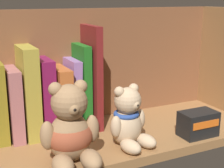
{
  "coord_description": "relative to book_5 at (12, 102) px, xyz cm",
  "views": [
    {
      "loc": [
        -28.21,
        -63.55,
        32.52
      ],
      "look_at": [
        2.46,
        0.0,
        13.99
      ],
      "focal_mm": 53.51,
      "sensor_mm": 36.0,
      "label": 1
    }
  ],
  "objects": [
    {
      "name": "shelf_back_panel",
      "position": [
        17.51,
        3.47,
        5.0
      ],
      "size": [
        77.06,
        1.2,
        29.79
      ],
      "primitive_type": "cube",
      "color": "brown",
      "rests_on": "ground"
    },
    {
      "name": "teddy_bear_larger",
      "position": [
        7.48,
        -17.68,
        -1.71
      ],
      "size": [
        11.49,
        12.02,
        15.73
      ],
      "color": "#93704C",
      "rests_on": "shelf_board"
    },
    {
      "name": "book_7",
      "position": [
        7.05,
        0.0,
        0.74
      ],
      "size": [
        3.11,
        12.07,
        17.26
      ],
      "primitive_type": "cube",
      "color": "maroon",
      "rests_on": "shelf_board"
    },
    {
      "name": "teddy_bear_smaller",
      "position": [
        20.67,
        -16.03,
        -2.32
      ],
      "size": [
        9.97,
        10.23,
        13.06
      ],
      "color": "tan",
      "rests_on": "shelf_board"
    },
    {
      "name": "book_9",
      "position": [
        13.63,
        0.0,
        0.37
      ],
      "size": [
        2.65,
        10.49,
        16.59
      ],
      "primitive_type": "cube",
      "rotation": [
        0.0,
        0.04,
        0.0
      ],
      "color": "#9367A8",
      "rests_on": "shelf_board"
    },
    {
      "name": "shelf_board",
      "position": [
        17.51,
        -9.66,
        -8.89
      ],
      "size": [
        74.66,
        25.07,
        2.0
      ],
      "primitive_type": "cube",
      "color": "olive",
      "rests_on": "ground"
    },
    {
      "name": "book_8",
      "position": [
        10.61,
        0.0,
        -0.36
      ],
      "size": [
        3.04,
        13.94,
        15.06
      ],
      "primitive_type": "cube",
      "color": "#B35B29",
      "rests_on": "shelf_board"
    },
    {
      "name": "book_11",
      "position": [
        18.32,
        0.0,
        4.21
      ],
      "size": [
        1.62,
        14.06,
        24.21
      ],
      "primitive_type": "cube",
      "color": "maroon",
      "rests_on": "shelf_board"
    },
    {
      "name": "book_10",
      "position": [
        16.09,
        0.0,
        2.03
      ],
      "size": [
        1.93,
        11.23,
        19.85
      ],
      "primitive_type": "cube",
      "rotation": [
        0.0,
        0.0,
        0.0
      ],
      "color": "#1B6019",
      "rests_on": "shelf_board"
    },
    {
      "name": "book_5",
      "position": [
        0.0,
        0.0,
        0.0
      ],
      "size": [
        2.59,
        13.29,
        15.78
      ],
      "primitive_type": "cube",
      "color": "#A05F5F",
      "rests_on": "shelf_board"
    },
    {
      "name": "book_6",
      "position": [
        3.39,
        0.0,
        2.25
      ],
      "size": [
        3.23,
        13.84,
        20.28
      ],
      "primitive_type": "cube",
      "color": "olive",
      "rests_on": "shelf_board"
    },
    {
      "name": "small_product_box",
      "position": [
        37.26,
        -18.4,
        -5.05
      ],
      "size": [
        8.29,
        5.3,
        5.67
      ],
      "color": "black",
      "rests_on": "shelf_board"
    }
  ]
}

